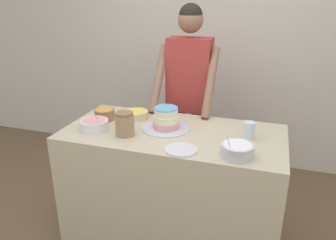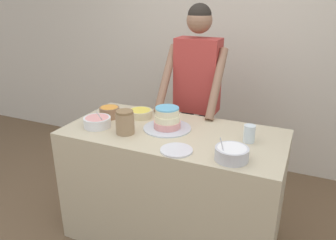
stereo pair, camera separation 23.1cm
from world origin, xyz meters
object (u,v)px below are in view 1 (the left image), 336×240
(cake, at_px, (166,120))
(frosting_bowl_yellow, at_px, (136,114))
(drinking_glass, at_px, (249,130))
(frosting_bowl_pink, at_px, (94,124))
(ceramic_plate, at_px, (181,150))
(frosting_bowl_white, at_px, (237,150))
(frosting_bowl_orange, at_px, (104,114))
(person_baker, at_px, (189,85))
(stoneware_jar, at_px, (125,124))

(cake, distance_m, frosting_bowl_yellow, 0.33)
(drinking_glass, bearing_deg, frosting_bowl_yellow, 172.10)
(frosting_bowl_pink, distance_m, ceramic_plate, 0.71)
(cake, height_order, drinking_glass, cake)
(cake, xyz_separation_m, drinking_glass, (0.60, 0.01, -0.01))
(cake, height_order, frosting_bowl_white, cake)
(frosting_bowl_yellow, relative_size, drinking_glass, 1.62)
(cake, height_order, frosting_bowl_orange, cake)
(cake, height_order, ceramic_plate, cake)
(frosting_bowl_pink, xyz_separation_m, ceramic_plate, (0.70, -0.14, -0.03))
(frosting_bowl_pink, bearing_deg, frosting_bowl_white, -5.94)
(frosting_bowl_white, relative_size, frosting_bowl_orange, 1.27)
(cake, bearing_deg, drinking_glass, 1.27)
(frosting_bowl_white, bearing_deg, cake, 152.55)
(frosting_bowl_white, distance_m, drinking_glass, 0.30)
(person_baker, bearing_deg, frosting_bowl_yellow, -122.63)
(drinking_glass, bearing_deg, frosting_bowl_orange, 179.16)
(frosting_bowl_orange, bearing_deg, frosting_bowl_yellow, 25.90)
(frosting_bowl_yellow, bearing_deg, drinking_glass, -7.90)
(frosting_bowl_white, relative_size, stoneware_jar, 1.20)
(cake, distance_m, drinking_glass, 0.60)
(frosting_bowl_orange, distance_m, frosting_bowl_pink, 0.21)
(person_baker, bearing_deg, frosting_bowl_orange, -131.96)
(cake, relative_size, drinking_glass, 2.98)
(frosting_bowl_yellow, bearing_deg, ceramic_plate, -41.77)
(person_baker, bearing_deg, frosting_bowl_pink, -122.22)
(frosting_bowl_white, height_order, frosting_bowl_pink, frosting_bowl_white)
(frosting_bowl_yellow, distance_m, drinking_glass, 0.91)
(person_baker, xyz_separation_m, ceramic_plate, (0.20, -0.94, -0.17))
(frosting_bowl_orange, bearing_deg, stoneware_jar, -38.87)
(cake, bearing_deg, stoneware_jar, -140.31)
(frosting_bowl_white, bearing_deg, person_baker, 120.86)
(frosting_bowl_orange, bearing_deg, cake, -3.25)
(frosting_bowl_orange, height_order, stoneware_jar, stoneware_jar)
(frosting_bowl_yellow, distance_m, stoneware_jar, 0.35)
(frosting_bowl_orange, bearing_deg, frosting_bowl_pink, -82.23)
(cake, relative_size, frosting_bowl_orange, 2.22)
(drinking_glass, relative_size, ceramic_plate, 0.57)
(stoneware_jar, bearing_deg, drinking_glass, 14.22)
(drinking_glass, bearing_deg, ceramic_plate, -140.11)
(person_baker, xyz_separation_m, stoneware_jar, (-0.25, -0.82, -0.10))
(person_baker, bearing_deg, drinking_glass, -45.99)
(drinking_glass, height_order, ceramic_plate, drinking_glass)
(person_baker, distance_m, drinking_glass, 0.85)
(frosting_bowl_yellow, bearing_deg, frosting_bowl_pink, -121.58)
(person_baker, height_order, frosting_bowl_orange, person_baker)
(cake, xyz_separation_m, frosting_bowl_orange, (-0.52, 0.03, -0.02))
(person_baker, bearing_deg, stoneware_jar, -106.87)
(frosting_bowl_yellow, height_order, ceramic_plate, frosting_bowl_yellow)
(ceramic_plate, xyz_separation_m, stoneware_jar, (-0.44, 0.12, 0.08))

